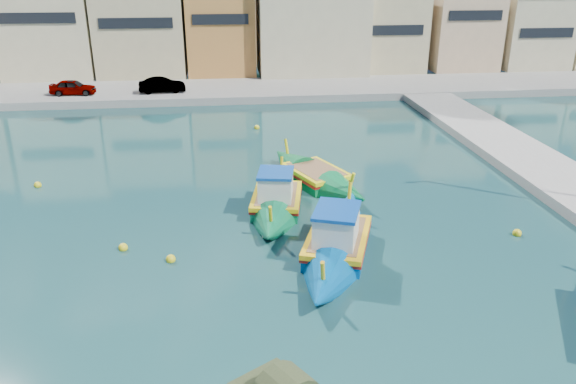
{
  "coord_description": "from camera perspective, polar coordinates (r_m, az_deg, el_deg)",
  "views": [
    {
      "loc": [
        1.47,
        -15.57,
        10.21
      ],
      "look_at": [
        4.0,
        6.0,
        1.4
      ],
      "focal_mm": 35.0,
      "sensor_mm": 36.0,
      "label": 1
    }
  ],
  "objects": [
    {
      "name": "ground",
      "position": [
        18.68,
        -10.31,
        -11.46
      ],
      "size": [
        160.0,
        160.0,
        0.0
      ],
      "primitive_type": "plane",
      "color": "#13373B",
      "rests_on": "ground"
    },
    {
      "name": "luzzu_turquoise_cabin",
      "position": [
        21.51,
        5.04,
        -5.23
      ],
      "size": [
        5.23,
        9.83,
        3.11
      ],
      "color": "#0058A0",
      "rests_on": "ground"
    },
    {
      "name": "mooring_buoys",
      "position": [
        24.12,
        -6.85,
        -2.92
      ],
      "size": [
        21.34,
        27.04,
        0.36
      ],
      "color": "yellow",
      "rests_on": "ground"
    },
    {
      "name": "luzzu_blue_cabin",
      "position": [
        25.16,
        -1.15,
        -0.97
      ],
      "size": [
        3.49,
        8.57,
        2.95
      ],
      "color": "#0A7244",
      "rests_on": "ground"
    },
    {
      "name": "north_quay",
      "position": [
        48.62,
        -8.41,
        10.08
      ],
      "size": [
        80.0,
        8.0,
        0.6
      ],
      "primitive_type": "cube",
      "color": "gray",
      "rests_on": "ground"
    },
    {
      "name": "luzzu_green",
      "position": [
        28.2,
        2.86,
        1.43
      ],
      "size": [
        5.26,
        8.53,
        2.64
      ],
      "color": "#0B753C",
      "rests_on": "ground"
    },
    {
      "name": "parked_cars",
      "position": [
        49.36,
        -24.92,
        9.56
      ],
      "size": [
        22.55,
        2.23,
        1.28
      ],
      "color": "#4C1919",
      "rests_on": "north_quay"
    },
    {
      "name": "north_townhouses",
      "position": [
        55.43,
        -1.32,
        16.67
      ],
      "size": [
        83.2,
        7.87,
        10.19
      ],
      "color": "tan",
      "rests_on": "ground"
    }
  ]
}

